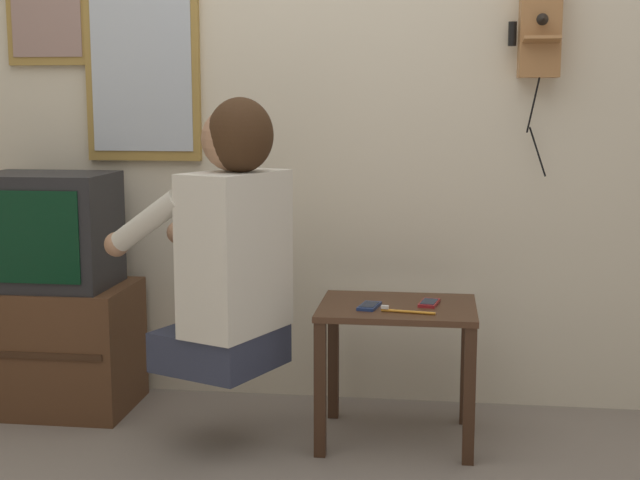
# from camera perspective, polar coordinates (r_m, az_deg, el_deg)

# --- Properties ---
(wall_back) EXTENTS (6.80, 0.05, 2.55)m
(wall_back) POSITION_cam_1_polar(r_m,az_deg,el_deg) (3.64, -1.65, 9.62)
(wall_back) COLOR beige
(wall_back) RESTS_ON ground_plane
(side_table) EXTENTS (0.56, 0.44, 0.50)m
(side_table) POSITION_cam_1_polar(r_m,az_deg,el_deg) (3.24, 4.97, -5.92)
(side_table) COLOR #422819
(side_table) RESTS_ON ground_plane
(person) EXTENTS (0.65, 0.57, 0.94)m
(person) POSITION_cam_1_polar(r_m,az_deg,el_deg) (3.08, -5.84, -0.13)
(person) COLOR #2D3347
(person) RESTS_ON ground_plane
(tv_stand) EXTENTS (0.62, 0.44, 0.50)m
(tv_stand) POSITION_cam_1_polar(r_m,az_deg,el_deg) (3.76, -16.54, -6.54)
(tv_stand) COLOR #51331E
(tv_stand) RESTS_ON ground_plane
(television) EXTENTS (0.50, 0.37, 0.45)m
(television) POSITION_cam_1_polar(r_m,az_deg,el_deg) (3.65, -17.02, 0.60)
(television) COLOR #232326
(television) RESTS_ON tv_stand
(wall_phone_antique) EXTENTS (0.19, 0.18, 0.78)m
(wall_phone_antique) POSITION_cam_1_polar(r_m,az_deg,el_deg) (3.54, 13.87, 13.07)
(wall_phone_antique) COLOR #9E6B3D
(framed_picture) EXTENTS (0.34, 0.03, 0.48)m
(framed_picture) POSITION_cam_1_polar(r_m,az_deg,el_deg) (3.92, -17.09, 14.12)
(framed_picture) COLOR olive
(wall_mirror) EXTENTS (0.48, 0.03, 0.80)m
(wall_mirror) POSITION_cam_1_polar(r_m,az_deg,el_deg) (3.75, -11.31, 11.11)
(wall_mirror) COLOR olive
(cell_phone_held) EXTENTS (0.08, 0.13, 0.01)m
(cell_phone_held) POSITION_cam_1_polar(r_m,az_deg,el_deg) (3.17, 3.17, -4.24)
(cell_phone_held) COLOR navy
(cell_phone_held) RESTS_ON side_table
(cell_phone_spare) EXTENTS (0.08, 0.13, 0.01)m
(cell_phone_spare) POSITION_cam_1_polar(r_m,az_deg,el_deg) (3.23, 7.00, -4.01)
(cell_phone_spare) COLOR maroon
(cell_phone_spare) RESTS_ON side_table
(toothbrush) EXTENTS (0.19, 0.04, 0.02)m
(toothbrush) POSITION_cam_1_polar(r_m,az_deg,el_deg) (3.10, 5.42, -4.55)
(toothbrush) COLOR orange
(toothbrush) RESTS_ON side_table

